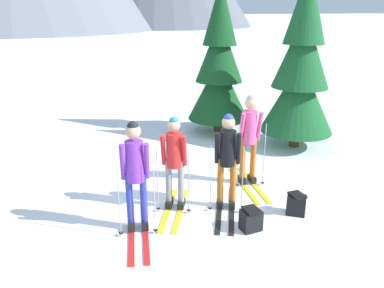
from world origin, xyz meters
TOP-DOWN VIEW (x-y plane):
  - ground_plane at (0.00, 0.00)m, footprint 400.00×400.00m
  - skier_in_purple at (-1.00, -0.40)m, footprint 0.67×1.78m
  - skier_in_red at (-0.23, 0.07)m, footprint 0.99×1.52m
  - skier_in_black at (0.65, -0.21)m, footprint 1.03×1.63m
  - skier_in_pink at (1.47, 0.53)m, footprint 0.60×1.74m
  - pine_tree_near at (3.67, 2.09)m, footprint 1.81×1.81m
  - pine_tree_mid at (2.33, 3.94)m, footprint 1.71×1.71m
  - backpack_on_snow_front at (0.70, -1.04)m, footprint 0.33×0.28m
  - backpack_on_snow_beside at (1.68, -0.86)m, footprint 0.40×0.39m

SIDE VIEW (x-z plane):
  - ground_plane at x=0.00m, z-range 0.00..0.00m
  - backpack_on_snow_front at x=0.70m, z-range 0.00..0.38m
  - backpack_on_snow_beside at x=1.68m, z-range 0.00..0.38m
  - skier_in_red at x=-0.23m, z-range 0.08..1.77m
  - skier_in_black at x=0.65m, z-range 0.11..1.85m
  - skier_in_purple at x=-1.00m, z-range 0.10..1.92m
  - skier_in_pink at x=1.47m, z-range 0.11..1.94m
  - pine_tree_mid at x=2.33m, z-range -0.18..3.95m
  - pine_tree_near at x=3.67m, z-range -0.19..4.18m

